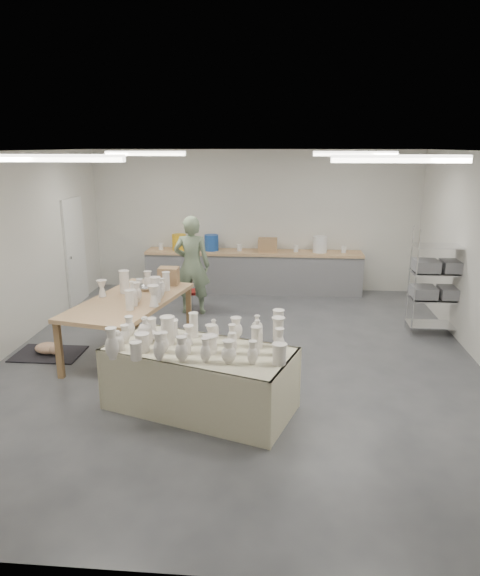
# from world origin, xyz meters

# --- Properties ---
(room) EXTENTS (8.00, 8.02, 3.00)m
(room) POSITION_xyz_m (-0.11, 0.08, 2.06)
(room) COLOR #424449
(room) RESTS_ON ground
(back_counter) EXTENTS (4.60, 0.60, 1.24)m
(back_counter) POSITION_xyz_m (-0.01, 3.68, 0.49)
(back_counter) COLOR tan
(back_counter) RESTS_ON ground
(wire_shelf) EXTENTS (0.88, 0.48, 1.80)m
(wire_shelf) POSITION_xyz_m (3.20, 1.40, 0.92)
(wire_shelf) COLOR silver
(wire_shelf) RESTS_ON ground
(drying_table) EXTENTS (2.41, 1.73, 1.15)m
(drying_table) POSITION_xyz_m (-0.33, -1.49, 0.43)
(drying_table) COLOR olive
(drying_table) RESTS_ON ground
(work_table) EXTENTS (1.60, 2.48, 1.23)m
(work_table) POSITION_xyz_m (-1.56, 0.22, 0.86)
(work_table) COLOR tan
(work_table) RESTS_ON ground
(rug) EXTENTS (1.00, 0.70, 0.02)m
(rug) POSITION_xyz_m (-2.90, -0.06, 0.01)
(rug) COLOR black
(rug) RESTS_ON ground
(cat) EXTENTS (0.45, 0.36, 0.17)m
(cat) POSITION_xyz_m (-2.88, -0.07, 0.11)
(cat) COLOR white
(cat) RESTS_ON rug
(potter) EXTENTS (0.68, 0.44, 1.85)m
(potter) POSITION_xyz_m (-1.06, 2.16, 0.92)
(potter) COLOR gray
(potter) RESTS_ON ground
(red_stool) EXTENTS (0.48, 0.48, 0.35)m
(red_stool) POSITION_xyz_m (-1.06, 2.43, 0.32)
(red_stool) COLOR #AF1C19
(red_stool) RESTS_ON ground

